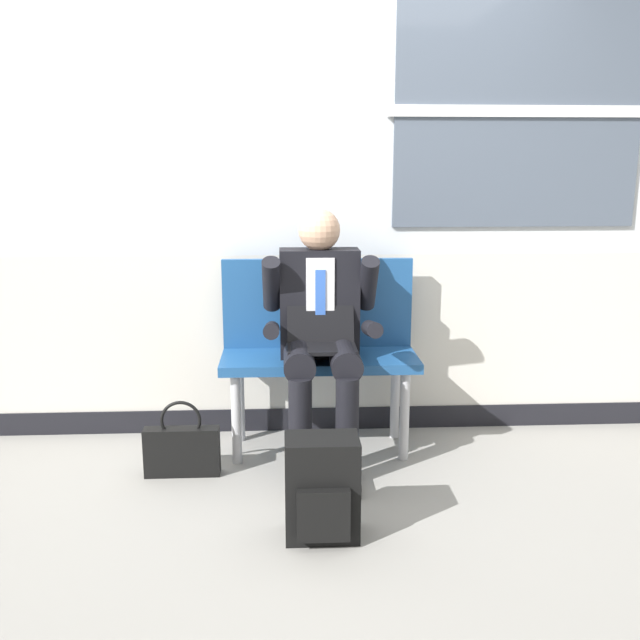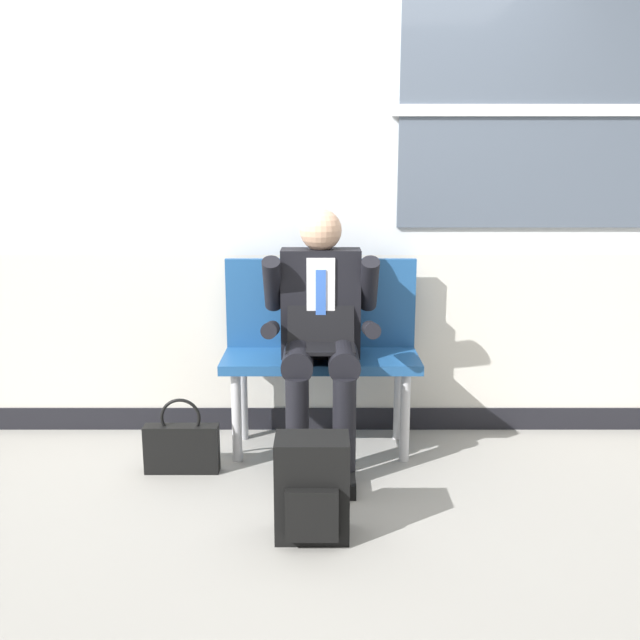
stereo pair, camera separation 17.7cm
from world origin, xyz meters
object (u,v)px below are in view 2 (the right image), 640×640
(backpack, at_px, (313,489))
(person_seated, at_px, (321,330))
(handbag, at_px, (182,446))
(bench_with_person, at_px, (321,340))

(backpack, bearing_deg, person_seated, 87.33)
(person_seated, relative_size, backpack, 3.00)
(handbag, bearing_deg, bench_with_person, 27.55)
(bench_with_person, xyz_separation_m, backpack, (-0.04, -0.97, -0.37))
(bench_with_person, distance_m, person_seated, 0.23)
(bench_with_person, relative_size, handbag, 2.67)
(person_seated, xyz_separation_m, handbag, (-0.68, -0.15, -0.55))
(person_seated, bearing_deg, handbag, -167.54)
(bench_with_person, xyz_separation_m, handbag, (-0.68, -0.36, -0.45))
(bench_with_person, height_order, handbag, bench_with_person)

